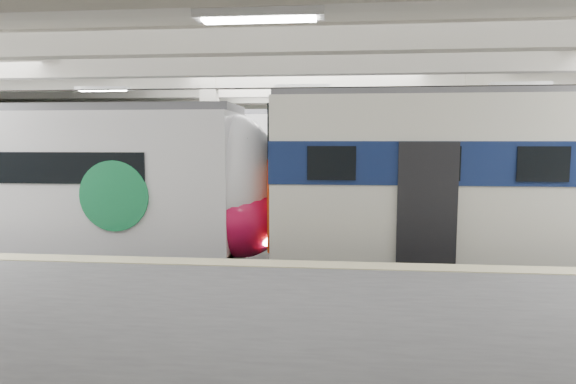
# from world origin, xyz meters

# --- Properties ---
(station_hall) EXTENTS (36.00, 24.00, 5.75)m
(station_hall) POSITION_xyz_m (0.00, -1.74, 3.24)
(station_hall) COLOR black
(station_hall) RESTS_ON ground
(modern_emu) EXTENTS (13.26, 2.74, 4.30)m
(modern_emu) POSITION_xyz_m (-6.36, -0.00, 2.12)
(modern_emu) COLOR white
(modern_emu) RESTS_ON ground
(older_rer) EXTENTS (13.90, 3.07, 4.56)m
(older_rer) POSITION_xyz_m (6.34, 0.00, 2.39)
(older_rer) COLOR silver
(older_rer) RESTS_ON ground
(far_train) EXTENTS (14.11, 3.39, 4.47)m
(far_train) POSITION_xyz_m (-8.00, 5.50, 2.31)
(far_train) COLOR white
(far_train) RESTS_ON ground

